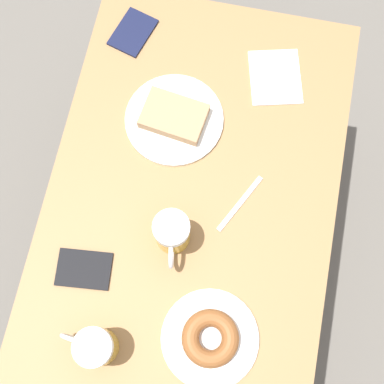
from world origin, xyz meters
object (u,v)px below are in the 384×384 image
(plate_with_donut, at_px, (210,338))
(fork, at_px, (240,203))
(passport_far_edge, at_px, (133,32))
(plate_with_cake, at_px, (174,118))
(passport_near_edge, at_px, (84,269))
(beer_mug_center, at_px, (172,233))
(beer_mug_left, at_px, (95,347))
(napkin_folded, at_px, (275,77))

(plate_with_donut, bearing_deg, fork, -92.00)
(passport_far_edge, bearing_deg, plate_with_cake, 125.52)
(passport_near_edge, height_order, passport_far_edge, same)
(plate_with_cake, bearing_deg, beer_mug_center, 101.35)
(beer_mug_left, xyz_separation_m, napkin_folded, (-0.28, -0.74, -0.06))
(plate_with_cake, height_order, napkin_folded, plate_with_cake)
(beer_mug_center, distance_m, passport_near_edge, 0.23)
(fork, height_order, passport_near_edge, passport_near_edge)
(beer_mug_left, bearing_deg, passport_near_edge, -64.07)
(beer_mug_left, distance_m, passport_near_edge, 0.19)
(beer_mug_center, distance_m, napkin_folded, 0.50)
(plate_with_donut, height_order, beer_mug_center, beer_mug_center)
(passport_near_edge, distance_m, passport_far_edge, 0.64)
(napkin_folded, bearing_deg, beer_mug_center, 69.84)
(beer_mug_left, height_order, beer_mug_center, same)
(beer_mug_left, distance_m, beer_mug_center, 0.29)
(napkin_folded, bearing_deg, plate_with_cake, 36.17)
(beer_mug_center, bearing_deg, passport_far_edge, -67.16)
(beer_mug_left, height_order, napkin_folded, beer_mug_left)
(plate_with_cake, bearing_deg, napkin_folded, -143.83)
(napkin_folded, height_order, passport_far_edge, passport_far_edge)
(napkin_folded, distance_m, fork, 0.35)
(passport_near_edge, relative_size, passport_far_edge, 0.92)
(napkin_folded, distance_m, passport_far_edge, 0.40)
(plate_with_cake, distance_m, plate_with_donut, 0.54)
(napkin_folded, height_order, passport_near_edge, passport_near_edge)
(napkin_folded, relative_size, fork, 1.17)
(plate_with_cake, bearing_deg, passport_near_edge, 72.71)
(plate_with_cake, relative_size, beer_mug_left, 1.98)
(fork, distance_m, passport_far_edge, 0.54)
(beer_mug_center, xyz_separation_m, passport_far_edge, (0.22, -0.52, -0.06))
(beer_mug_left, height_order, fork, beer_mug_left)
(plate_with_cake, xyz_separation_m, passport_near_edge, (0.13, 0.41, -0.01))
(plate_with_cake, height_order, passport_near_edge, plate_with_cake)
(beer_mug_left, xyz_separation_m, passport_far_edge, (0.11, -0.80, -0.06))
(plate_with_cake, relative_size, napkin_folded, 1.36)
(beer_mug_left, xyz_separation_m, fork, (-0.25, -0.39, -0.06))
(passport_far_edge, bearing_deg, beer_mug_center, 112.84)
(plate_with_cake, xyz_separation_m, passport_far_edge, (0.16, -0.22, -0.01))
(plate_with_donut, relative_size, napkin_folded, 1.21)
(fork, bearing_deg, beer_mug_left, 57.36)
(beer_mug_center, bearing_deg, beer_mug_left, 68.22)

